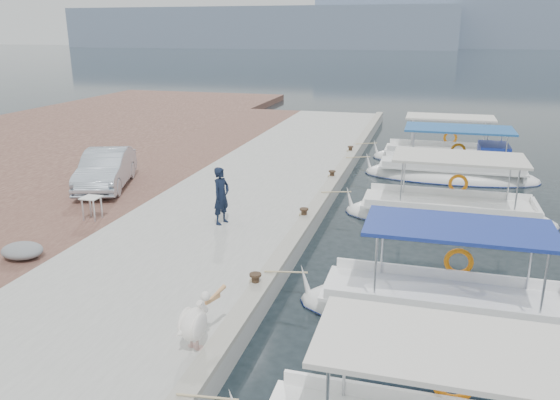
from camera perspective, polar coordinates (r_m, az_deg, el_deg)
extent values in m
plane|color=black|center=(16.02, 2.51, -5.41)|extent=(400.00, 400.00, 0.00)
cube|color=#A1A19C|center=(21.25, -2.34, 1.08)|extent=(6.00, 40.00, 0.50)
cube|color=#999688|center=(20.51, 5.07, 1.33)|extent=(0.44, 40.00, 0.12)
cube|color=brown|center=(23.21, -14.19, 1.96)|extent=(4.00, 40.00, 0.50)
cube|color=slate|center=(213.98, -1.88, 17.53)|extent=(140.00, 40.00, 14.00)
cube|color=slate|center=(227.43, 25.82, 16.40)|extent=(160.00, 40.00, 18.00)
cube|color=silver|center=(7.79, 17.51, -14.47)|extent=(3.62, 1.86, 0.08)
torus|color=orange|center=(9.24, 17.64, -17.75)|extent=(0.68, 0.12, 0.68)
ellipsoid|color=white|center=(13.02, 16.59, -11.60)|extent=(6.53, 2.09, 1.30)
ellipsoid|color=#152C97|center=(13.03, 16.58, -11.68)|extent=(6.56, 2.13, 0.22)
cube|color=white|center=(12.79, 16.78, -9.63)|extent=(5.36, 1.80, 0.08)
cube|color=navy|center=(12.17, 18.21, -2.77)|extent=(3.92, 1.92, 0.08)
cylinder|color=silver|center=(11.76, 9.95, -7.26)|extent=(0.05, 0.05, 1.60)
torus|color=orange|center=(13.53, 18.17, -6.15)|extent=(0.68, 0.12, 0.68)
ellipsoid|color=white|center=(19.45, 17.11, -1.88)|extent=(7.00, 2.46, 1.30)
ellipsoid|color=#152C97|center=(19.45, 17.10, -1.93)|extent=(7.04, 2.51, 0.22)
cube|color=white|center=(19.29, 17.24, -0.47)|extent=(5.74, 2.11, 0.08)
cube|color=beige|center=(18.89, 18.21, 4.23)|extent=(4.20, 2.26, 0.08)
cylinder|color=silver|center=(18.18, 12.56, 1.46)|extent=(0.05, 0.05, 1.60)
torus|color=orange|center=(20.31, 18.13, 1.64)|extent=(0.68, 0.12, 0.68)
ellipsoid|color=white|center=(24.98, 17.33, 2.30)|extent=(7.39, 2.52, 1.30)
ellipsoid|color=#152C97|center=(24.98, 17.32, 2.25)|extent=(7.43, 2.57, 0.22)
cube|color=white|center=(24.86, 17.43, 3.41)|extent=(6.06, 2.16, 0.08)
cube|color=#1D5395|center=(24.55, 18.20, 7.09)|extent=(4.43, 2.32, 0.08)
cylinder|color=silver|center=(23.75, 13.64, 5.08)|extent=(0.05, 0.05, 1.60)
torus|color=orange|center=(25.94, 18.12, 4.93)|extent=(0.68, 0.12, 0.68)
cube|color=#152C97|center=(24.87, 21.37, 4.32)|extent=(1.20, 1.76, 1.00)
ellipsoid|color=white|center=(28.13, 16.63, 3.99)|extent=(6.84, 2.20, 1.30)
ellipsoid|color=#152C97|center=(28.13, 16.63, 3.95)|extent=(6.87, 2.24, 0.22)
cube|color=white|center=(28.02, 16.72, 4.98)|extent=(5.61, 1.89, 0.08)
cube|color=silver|center=(27.74, 17.36, 8.26)|extent=(4.10, 2.02, 0.08)
cylinder|color=silver|center=(27.06, 13.61, 6.54)|extent=(0.05, 0.05, 1.60)
torus|color=orange|center=(28.97, 17.37, 6.22)|extent=(0.68, 0.12, 0.68)
cylinder|color=black|center=(12.76, -2.58, -8.42)|extent=(0.18, 0.18, 0.30)
cylinder|color=black|center=(12.70, -2.59, -7.81)|extent=(0.28, 0.28, 0.05)
cylinder|color=black|center=(17.23, 2.53, -1.44)|extent=(0.18, 0.18, 0.30)
cylinder|color=black|center=(17.19, 2.53, -0.97)|extent=(0.28, 0.28, 0.05)
cylinder|color=black|center=(21.94, 5.46, 2.62)|extent=(0.18, 0.18, 0.30)
cylinder|color=black|center=(21.90, 5.48, 3.00)|extent=(0.28, 0.28, 0.05)
cylinder|color=black|center=(26.75, 7.36, 5.23)|extent=(0.18, 0.18, 0.30)
cylinder|color=black|center=(26.72, 7.38, 5.54)|extent=(0.28, 0.28, 0.05)
cylinder|color=tan|center=(10.68, -9.27, -14.15)|extent=(0.05, 0.05, 0.31)
cylinder|color=tan|center=(10.58, -8.63, -14.43)|extent=(0.05, 0.05, 0.31)
ellipsoid|color=white|center=(10.45, -9.04, -12.68)|extent=(0.66, 0.84, 0.58)
cylinder|color=white|center=(10.50, -8.10, -10.96)|extent=(0.20, 0.29, 0.31)
sphere|color=white|center=(10.48, -7.81, -9.93)|extent=(0.19, 0.19, 0.19)
cone|color=#EAA566|center=(10.71, -6.75, -9.78)|extent=(0.27, 0.56, 0.22)
imported|color=black|center=(16.65, -6.15, 0.44)|extent=(0.59, 0.74, 1.77)
imported|color=silver|center=(21.49, -17.74, 3.09)|extent=(2.83, 4.56, 1.42)
ellipsoid|color=slate|center=(15.77, -25.34, -4.80)|extent=(1.10, 0.90, 0.40)
cylinder|color=silver|center=(18.00, -19.92, -1.00)|extent=(0.06, 0.06, 0.70)
cylinder|color=silver|center=(17.78, -18.86, -1.11)|extent=(0.06, 0.06, 0.70)
cylinder|color=silver|center=(18.31, -19.21, -0.62)|extent=(0.06, 0.06, 0.70)
cylinder|color=silver|center=(18.09, -18.17, -0.73)|extent=(0.06, 0.06, 0.70)
cube|color=white|center=(17.94, -19.15, 0.24)|extent=(0.55, 0.55, 0.03)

